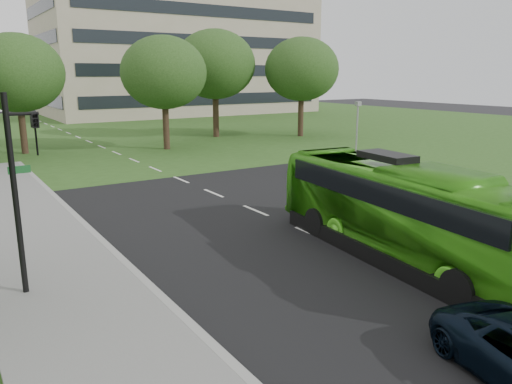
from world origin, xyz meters
TOP-DOWN VIEW (x-y plane):
  - ground at (0.00, 0.00)m, footprint 160.00×160.00m
  - street_surfaces at (-0.38, 22.75)m, footprint 120.00×120.00m
  - office_building at (21.96, 61.96)m, footprint 40.10×20.10m
  - tree_park_b at (-6.00, 29.61)m, footprint 6.87×6.87m
  - tree_park_c at (4.14, 25.84)m, footprint 6.78×6.78m
  - tree_park_d at (11.49, 30.97)m, footprint 7.69×7.69m
  - tree_park_e at (18.76, 26.91)m, footprint 7.11×7.11m
  - bus at (1.00, -1.65)m, footprint 3.85×11.58m
  - sedan at (9.08, 10.00)m, footprint 4.21×2.74m
  - traffic_light at (-9.96, 2.00)m, footprint 0.89×0.25m
  - camera_pole at (12.69, 12.84)m, footprint 0.43×0.40m

SIDE VIEW (x-z plane):
  - ground at x=0.00m, z-range 0.00..0.00m
  - street_surfaces at x=-0.38m, z-range -0.05..0.10m
  - sedan at x=9.08m, z-range 0.00..1.31m
  - bus at x=1.00m, z-range 0.00..3.17m
  - camera_pole at x=12.69m, z-range 0.61..4.80m
  - traffic_light at x=-9.96m, z-range 0.49..6.05m
  - tree_park_b at x=-6.00m, z-range 1.57..10.58m
  - tree_park_c at x=4.14m, z-range 1.61..10.61m
  - tree_park_e at x=18.76m, z-range 1.70..11.19m
  - tree_park_d at x=11.49m, z-range 1.80..11.97m
  - office_building at x=21.96m, z-range 0.00..25.00m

